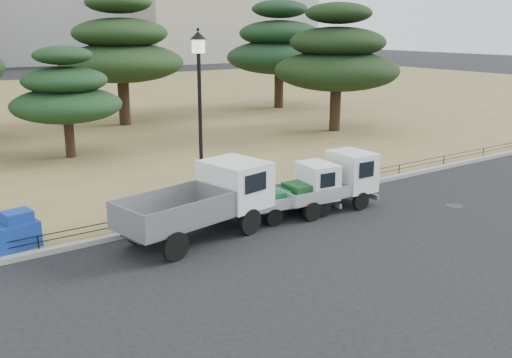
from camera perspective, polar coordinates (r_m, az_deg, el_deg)
ground at (r=18.02m, az=3.65°, el=-5.36°), size 220.00×220.00×0.00m
lawn at (r=45.47m, az=-21.16°, el=6.21°), size 120.00×56.00×0.15m
curb at (r=19.98m, az=-0.98°, el=-3.01°), size 120.00×0.25×0.16m
truck_large at (r=17.41m, az=-5.23°, el=-1.99°), size 5.18×2.77×2.14m
truck_kei_front at (r=19.47m, az=4.16°, el=-1.16°), size 3.37×1.72×1.71m
truck_kei_rear at (r=20.26m, az=7.59°, el=-0.28°), size 3.73×1.71×1.93m
street_lamp at (r=18.54m, az=-5.67°, el=8.51°), size 0.53×0.53×5.97m
pipe_fence at (r=19.99m, az=-1.23°, el=-1.92°), size 38.00×0.04×0.40m
tarp_pile at (r=17.72m, az=-23.66°, el=-5.01°), size 1.79×1.43×1.08m
manhole at (r=21.77m, az=19.23°, el=-2.55°), size 0.60×0.60×0.01m
pine_center_left at (r=28.52m, az=-18.48°, el=8.07°), size 5.17×5.17×5.26m
pine_center_right at (r=37.22m, az=-13.35°, el=12.49°), size 7.68×7.68×8.14m
pine_east_near at (r=34.59m, az=8.10°, el=11.90°), size 7.40×7.40×7.47m
pine_east_far at (r=44.28m, az=2.35°, el=13.11°), size 7.99×7.99×8.03m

